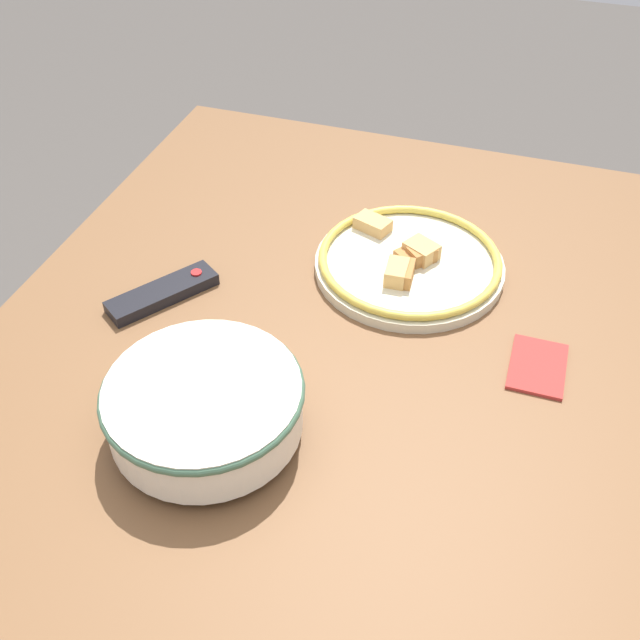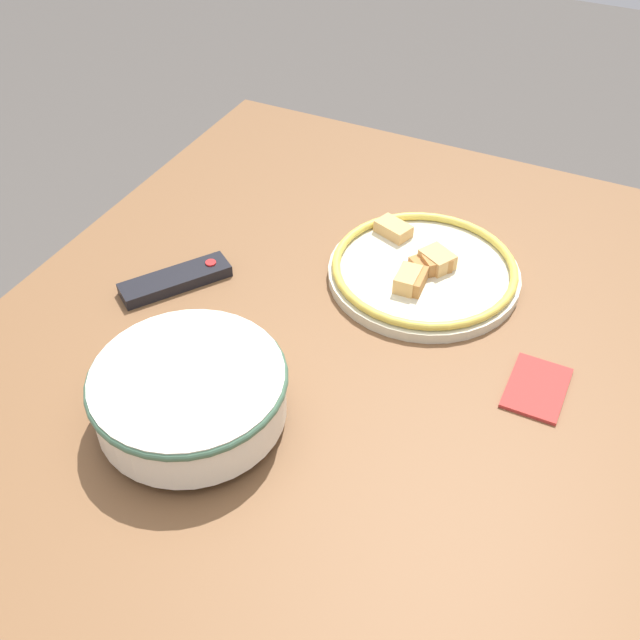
# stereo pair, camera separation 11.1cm
# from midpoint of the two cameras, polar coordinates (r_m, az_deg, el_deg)

# --- Properties ---
(dining_table) EXTENTS (1.58, 1.07, 0.73)m
(dining_table) POSITION_cam_midpoint_polar(r_m,az_deg,el_deg) (1.10, -3.89, -9.14)
(dining_table) COLOR brown
(dining_table) RESTS_ON ground_plane
(noodle_bowl) EXTENTS (0.26, 0.26, 0.09)m
(noodle_bowl) POSITION_cam_midpoint_polar(r_m,az_deg,el_deg) (1.00, -11.96, -6.57)
(noodle_bowl) COLOR silver
(noodle_bowl) RESTS_ON dining_table
(food_plate) EXTENTS (0.32, 0.32, 0.05)m
(food_plate) POSITION_cam_midpoint_polar(r_m,az_deg,el_deg) (1.26, 4.29, 4.32)
(food_plate) COLOR beige
(food_plate) RESTS_ON dining_table
(tv_remote) EXTENTS (0.18, 0.15, 0.02)m
(tv_remote) POSITION_cam_midpoint_polar(r_m,az_deg,el_deg) (1.25, -14.41, 1.91)
(tv_remote) COLOR black
(tv_remote) RESTS_ON dining_table
(folded_napkin) EXTENTS (0.11, 0.08, 0.01)m
(folded_napkin) POSITION_cam_midpoint_polar(r_m,az_deg,el_deg) (1.13, 13.58, -3.59)
(folded_napkin) COLOR #B2332D
(folded_napkin) RESTS_ON dining_table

